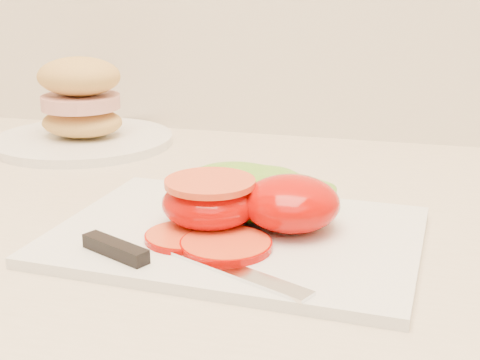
# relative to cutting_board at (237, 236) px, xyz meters

# --- Properties ---
(cutting_board) EXTENTS (0.34, 0.25, 0.01)m
(cutting_board) POSITION_rel_cutting_board_xyz_m (0.00, 0.00, 0.00)
(cutting_board) COLOR white
(cutting_board) RESTS_ON counter
(tomato_half_dome) EXTENTS (0.09, 0.09, 0.05)m
(tomato_half_dome) POSITION_rel_cutting_board_xyz_m (0.05, 0.02, 0.03)
(tomato_half_dome) COLOR #C50000
(tomato_half_dome) RESTS_ON cutting_board
(tomato_half_cut) EXTENTS (0.09, 0.09, 0.04)m
(tomato_half_cut) POSITION_rel_cutting_board_xyz_m (-0.03, 0.01, 0.03)
(tomato_half_cut) COLOR #C50000
(tomato_half_cut) RESTS_ON cutting_board
(tomato_slice_0) EXTENTS (0.08, 0.08, 0.01)m
(tomato_slice_0) POSITION_rel_cutting_board_xyz_m (0.00, -0.04, 0.01)
(tomato_slice_0) COLOR orange
(tomato_slice_0) RESTS_ON cutting_board
(tomato_slice_1) EXTENTS (0.07, 0.07, 0.01)m
(tomato_slice_1) POSITION_rel_cutting_board_xyz_m (-0.04, -0.03, 0.01)
(tomato_slice_1) COLOR orange
(tomato_slice_1) RESTS_ON cutting_board
(lettuce_leaf_0) EXTENTS (0.18, 0.14, 0.03)m
(lettuce_leaf_0) POSITION_rel_cutting_board_xyz_m (-0.01, 0.07, 0.02)
(lettuce_leaf_0) COLOR #81BC31
(lettuce_leaf_0) RESTS_ON cutting_board
(lettuce_leaf_1) EXTENTS (0.14, 0.13, 0.02)m
(lettuce_leaf_1) POSITION_rel_cutting_board_xyz_m (0.03, 0.07, 0.02)
(lettuce_leaf_1) COLOR #81BC31
(lettuce_leaf_1) RESTS_ON cutting_board
(knife) EXTENTS (0.21, 0.08, 0.01)m
(knife) POSITION_rel_cutting_board_xyz_m (-0.04, -0.08, 0.01)
(knife) COLOR silver
(knife) RESTS_ON cutting_board
(sandwich_plate) EXTENTS (0.25, 0.25, 0.12)m
(sandwich_plate) POSITION_rel_cutting_board_xyz_m (-0.30, 0.28, 0.04)
(sandwich_plate) COLOR white
(sandwich_plate) RESTS_ON counter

